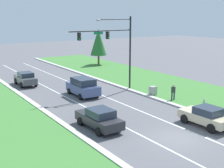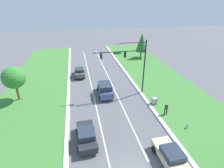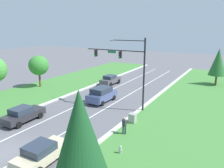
{
  "view_description": "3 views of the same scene",
  "coord_description": "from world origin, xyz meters",
  "px_view_note": "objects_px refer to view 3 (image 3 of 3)",
  "views": [
    {
      "loc": [
        -15.26,
        -14.84,
        8.65
      ],
      "look_at": [
        1.17,
        10.29,
        1.9
      ],
      "focal_mm": 50.0,
      "sensor_mm": 36.0,
      "label": 1
    },
    {
      "loc": [
        -3.81,
        -9.4,
        13.54
      ],
      "look_at": [
        0.75,
        12.53,
        2.64
      ],
      "focal_mm": 28.0,
      "sensor_mm": 36.0,
      "label": 2
    },
    {
      "loc": [
        14.94,
        -8.82,
        9.42
      ],
      "look_at": [
        1.71,
        14.04,
        2.67
      ],
      "focal_mm": 35.0,
      "sensor_mm": 36.0,
      "label": 3
    }
  ],
  "objects_px": {
    "utility_cabinet": "(132,118)",
    "graphite_sedan": "(110,80)",
    "pedestrian": "(124,125)",
    "fire_hydrant": "(120,150)",
    "slate_blue_suv": "(102,94)",
    "oak_far_left_tree": "(39,65)",
    "conifer_near_right_tree": "(81,147)",
    "champagne_sedan": "(42,153)",
    "traffic_signal_mast": "(127,62)",
    "conifer_far_right_tree": "(218,62)",
    "charcoal_sedan": "(23,114)"
  },
  "relations": [
    {
      "from": "graphite_sedan",
      "to": "oak_far_left_tree",
      "type": "bearing_deg",
      "value": -140.23
    },
    {
      "from": "traffic_signal_mast",
      "to": "graphite_sedan",
      "type": "height_order",
      "value": "traffic_signal_mast"
    },
    {
      "from": "pedestrian",
      "to": "conifer_far_right_tree",
      "type": "height_order",
      "value": "conifer_far_right_tree"
    },
    {
      "from": "champagne_sedan",
      "to": "pedestrian",
      "type": "bearing_deg",
      "value": 64.12
    },
    {
      "from": "traffic_signal_mast",
      "to": "pedestrian",
      "type": "xyz_separation_m",
      "value": [
        2.93,
        -6.37,
        -4.64
      ]
    },
    {
      "from": "graphite_sedan",
      "to": "conifer_near_right_tree",
      "type": "bearing_deg",
      "value": -60.35
    },
    {
      "from": "champagne_sedan",
      "to": "oak_far_left_tree",
      "type": "xyz_separation_m",
      "value": [
        -16.5,
        14.78,
        2.78
      ]
    },
    {
      "from": "traffic_signal_mast",
      "to": "oak_far_left_tree",
      "type": "xyz_separation_m",
      "value": [
        -16.65,
        1.56,
        -1.98
      ]
    },
    {
      "from": "graphite_sedan",
      "to": "utility_cabinet",
      "type": "distance_m",
      "value": 15.96
    },
    {
      "from": "graphite_sedan",
      "to": "pedestrian",
      "type": "xyz_separation_m",
      "value": [
        10.37,
        -15.13,
        0.08
      ]
    },
    {
      "from": "fire_hydrant",
      "to": "oak_far_left_tree",
      "type": "height_order",
      "value": "oak_far_left_tree"
    },
    {
      "from": "utility_cabinet",
      "to": "conifer_far_right_tree",
      "type": "height_order",
      "value": "conifer_far_right_tree"
    },
    {
      "from": "slate_blue_suv",
      "to": "conifer_near_right_tree",
      "type": "distance_m",
      "value": 19.32
    },
    {
      "from": "slate_blue_suv",
      "to": "oak_far_left_tree",
      "type": "bearing_deg",
      "value": 176.46
    },
    {
      "from": "oak_far_left_tree",
      "to": "conifer_near_right_tree",
      "type": "bearing_deg",
      "value": -38.26
    },
    {
      "from": "champagne_sedan",
      "to": "charcoal_sedan",
      "type": "height_order",
      "value": "charcoal_sedan"
    },
    {
      "from": "slate_blue_suv",
      "to": "pedestrian",
      "type": "height_order",
      "value": "slate_blue_suv"
    },
    {
      "from": "champagne_sedan",
      "to": "pedestrian",
      "type": "relative_size",
      "value": 2.53
    },
    {
      "from": "traffic_signal_mast",
      "to": "conifer_far_right_tree",
      "type": "bearing_deg",
      "value": 64.6
    },
    {
      "from": "utility_cabinet",
      "to": "pedestrian",
      "type": "distance_m",
      "value": 2.72
    },
    {
      "from": "conifer_far_right_tree",
      "to": "oak_far_left_tree",
      "type": "relative_size",
      "value": 1.19
    },
    {
      "from": "pedestrian",
      "to": "fire_hydrant",
      "type": "bearing_deg",
      "value": 127.3
    },
    {
      "from": "graphite_sedan",
      "to": "champagne_sedan",
      "type": "distance_m",
      "value": 23.16
    },
    {
      "from": "pedestrian",
      "to": "conifer_far_right_tree",
      "type": "bearing_deg",
      "value": -87.12
    },
    {
      "from": "charcoal_sedan",
      "to": "traffic_signal_mast",
      "type": "bearing_deg",
      "value": 48.97
    },
    {
      "from": "utility_cabinet",
      "to": "fire_hydrant",
      "type": "distance_m",
      "value": 5.88
    },
    {
      "from": "utility_cabinet",
      "to": "graphite_sedan",
      "type": "bearing_deg",
      "value": 128.61
    },
    {
      "from": "champagne_sedan",
      "to": "pedestrian",
      "type": "xyz_separation_m",
      "value": [
        3.08,
        6.85,
        0.12
      ]
    },
    {
      "from": "conifer_near_right_tree",
      "to": "fire_hydrant",
      "type": "bearing_deg",
      "value": 103.11
    },
    {
      "from": "champagne_sedan",
      "to": "fire_hydrant",
      "type": "relative_size",
      "value": 6.11
    },
    {
      "from": "conifer_far_right_tree",
      "to": "conifer_near_right_tree",
      "type": "bearing_deg",
      "value": -94.48
    },
    {
      "from": "oak_far_left_tree",
      "to": "charcoal_sedan",
      "type": "bearing_deg",
      "value": -49.06
    },
    {
      "from": "graphite_sedan",
      "to": "utility_cabinet",
      "type": "relative_size",
      "value": 4.32
    },
    {
      "from": "graphite_sedan",
      "to": "slate_blue_suv",
      "type": "bearing_deg",
      "value": -64.87
    },
    {
      "from": "charcoal_sedan",
      "to": "fire_hydrant",
      "type": "relative_size",
      "value": 6.42
    },
    {
      "from": "fire_hydrant",
      "to": "charcoal_sedan",
      "type": "bearing_deg",
      "value": 178.44
    },
    {
      "from": "utility_cabinet",
      "to": "conifer_far_right_tree",
      "type": "relative_size",
      "value": 0.16
    },
    {
      "from": "utility_cabinet",
      "to": "charcoal_sedan",
      "type": "bearing_deg",
      "value": -151.83
    },
    {
      "from": "slate_blue_suv",
      "to": "utility_cabinet",
      "type": "relative_size",
      "value": 4.54
    },
    {
      "from": "graphite_sedan",
      "to": "conifer_far_right_tree",
      "type": "distance_m",
      "value": 18.29
    },
    {
      "from": "fire_hydrant",
      "to": "traffic_signal_mast",
      "type": "bearing_deg",
      "value": 113.78
    },
    {
      "from": "traffic_signal_mast",
      "to": "slate_blue_suv",
      "type": "distance_m",
      "value": 5.99
    },
    {
      "from": "traffic_signal_mast",
      "to": "fire_hydrant",
      "type": "bearing_deg",
      "value": -66.22
    },
    {
      "from": "charcoal_sedan",
      "to": "conifer_near_right_tree",
      "type": "bearing_deg",
      "value": -29.68
    },
    {
      "from": "traffic_signal_mast",
      "to": "charcoal_sedan",
      "type": "bearing_deg",
      "value": -129.42
    },
    {
      "from": "slate_blue_suv",
      "to": "pedestrian",
      "type": "bearing_deg",
      "value": -43.44
    },
    {
      "from": "traffic_signal_mast",
      "to": "oak_far_left_tree",
      "type": "distance_m",
      "value": 16.84
    },
    {
      "from": "traffic_signal_mast",
      "to": "oak_far_left_tree",
      "type": "relative_size",
      "value": 1.62
    },
    {
      "from": "champagne_sedan",
      "to": "slate_blue_suv",
      "type": "relative_size",
      "value": 0.93
    },
    {
      "from": "charcoal_sedan",
      "to": "utility_cabinet",
      "type": "bearing_deg",
      "value": 26.56
    }
  ]
}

